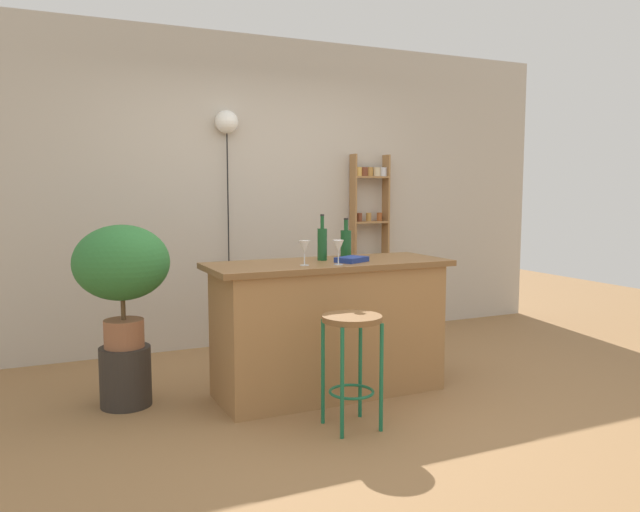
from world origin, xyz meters
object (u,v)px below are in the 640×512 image
(potted_plant, at_px, (122,267))
(pendant_globe_light, at_px, (227,126))
(bottle_soda_blue, at_px, (322,243))
(wine_glass_left, at_px, (338,247))
(spice_shelf, at_px, (369,240))
(wine_glass_center, at_px, (304,248))
(bottle_spirits_clear, at_px, (346,242))
(cookbook, at_px, (352,259))
(bar_stool, at_px, (352,344))
(plant_stool, at_px, (126,376))

(potted_plant, xyz_separation_m, pendant_globe_light, (1.08, 1.22, 1.06))
(bottle_soda_blue, bearing_deg, pendant_globe_light, 99.36)
(wine_glass_left, xyz_separation_m, pendant_globe_light, (-0.23, 1.74, 0.93))
(potted_plant, distance_m, bottle_soda_blue, 1.35)
(spice_shelf, bearing_deg, wine_glass_left, -125.08)
(wine_glass_center, bearing_deg, pendant_globe_light, 90.37)
(bottle_spirits_clear, bearing_deg, cookbook, -110.02)
(wine_glass_left, bearing_deg, bar_stool, -106.62)
(potted_plant, relative_size, bottle_soda_blue, 2.49)
(bottle_spirits_clear, height_order, wine_glass_center, bottle_spirits_clear)
(bottle_spirits_clear, xyz_separation_m, wine_glass_left, (-0.26, -0.40, 0.01))
(potted_plant, height_order, bottle_soda_blue, bottle_soda_blue)
(bottle_soda_blue, distance_m, cookbook, 0.25)
(wine_glass_center, relative_size, pendant_globe_light, 0.08)
(potted_plant, height_order, pendant_globe_light, pendant_globe_light)
(plant_stool, height_order, cookbook, cookbook)
(bar_stool, distance_m, cookbook, 0.76)
(potted_plant, distance_m, wine_glass_left, 1.42)
(spice_shelf, bearing_deg, potted_plant, -154.60)
(spice_shelf, height_order, bottle_soda_blue, spice_shelf)
(potted_plant, xyz_separation_m, bottle_soda_blue, (1.32, -0.24, 0.13))
(plant_stool, distance_m, bottle_soda_blue, 1.59)
(bar_stool, relative_size, pendant_globe_light, 0.32)
(bar_stool, bearing_deg, spice_shelf, 58.26)
(bottle_soda_blue, bearing_deg, bottle_spirits_clear, 25.86)
(bar_stool, relative_size, spice_shelf, 0.39)
(wine_glass_center, bearing_deg, wine_glass_left, -15.75)
(bar_stool, bearing_deg, pendant_globe_light, 92.50)
(bottle_spirits_clear, relative_size, bottle_soda_blue, 0.89)
(wine_glass_left, relative_size, cookbook, 0.78)
(potted_plant, bearing_deg, plant_stool, 90.00)
(bottle_spirits_clear, height_order, cookbook, bottle_spirits_clear)
(plant_stool, bearing_deg, spice_shelf, 25.40)
(potted_plant, distance_m, pendant_globe_light, 1.94)
(potted_plant, height_order, wine_glass_center, potted_plant)
(wine_glass_left, height_order, wine_glass_center, same)
(bottle_spirits_clear, bearing_deg, wine_glass_center, -144.92)
(wine_glass_left, bearing_deg, bottle_soda_blue, 87.57)
(wine_glass_left, relative_size, wine_glass_center, 1.00)
(plant_stool, distance_m, wine_glass_left, 1.65)
(potted_plant, xyz_separation_m, cookbook, (1.46, -0.42, 0.03))
(pendant_globe_light, bearing_deg, wine_glass_center, -89.63)
(spice_shelf, height_order, plant_stool, spice_shelf)
(bottle_spirits_clear, bearing_deg, plant_stool, 175.58)
(bottle_spirits_clear, distance_m, cookbook, 0.33)
(potted_plant, relative_size, wine_glass_center, 4.91)
(spice_shelf, relative_size, pendant_globe_light, 0.83)
(wine_glass_left, bearing_deg, potted_plant, 158.40)
(wine_glass_left, distance_m, wine_glass_center, 0.23)
(bottle_soda_blue, xyz_separation_m, wine_glass_center, (-0.23, -0.22, -0.00))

